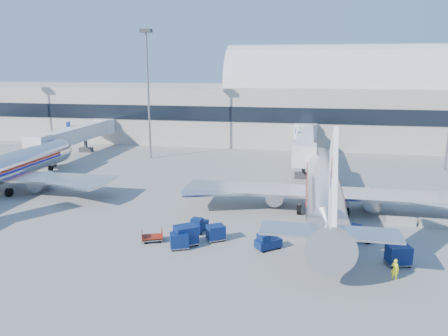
% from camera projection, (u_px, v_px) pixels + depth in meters
% --- Properties ---
extents(ground, '(260.00, 260.00, 0.00)m').
position_uv_depth(ground, '(229.00, 221.00, 47.38)').
color(ground, gray).
rests_on(ground, ground).
extents(terminal, '(170.00, 28.15, 21.00)m').
position_uv_depth(terminal, '(215.00, 105.00, 101.69)').
color(terminal, '#B2AA9E').
rests_on(terminal, ground).
extents(airliner_main, '(32.00, 37.26, 12.07)m').
position_uv_depth(airliner_main, '(324.00, 188.00, 49.18)').
color(airliner_main, silver).
rests_on(airliner_main, ground).
extents(jetbridge_near, '(4.40, 27.50, 6.25)m').
position_uv_depth(jetbridge_near, '(305.00, 141.00, 74.54)').
color(jetbridge_near, silver).
rests_on(jetbridge_near, ground).
extents(jetbridge_mid, '(4.40, 27.50, 6.25)m').
position_uv_depth(jetbridge_mid, '(79.00, 134.00, 82.29)').
color(jetbridge_mid, silver).
rests_on(jetbridge_mid, ground).
extents(mast_west, '(2.00, 1.20, 22.60)m').
position_uv_depth(mast_west, '(148.00, 75.00, 76.39)').
color(mast_west, slate).
rests_on(mast_west, ground).
extents(barrier_near, '(3.00, 0.55, 0.90)m').
position_uv_depth(barrier_near, '(401.00, 221.00, 45.87)').
color(barrier_near, '#9E9E96').
rests_on(barrier_near, ground).
extents(barrier_mid, '(3.00, 0.55, 0.90)m').
position_uv_depth(barrier_mid, '(434.00, 223.00, 45.26)').
color(barrier_mid, '#9E9E96').
rests_on(barrier_mid, ground).
extents(tug_lead, '(2.59, 2.41, 1.55)m').
position_uv_depth(tug_lead, '(267.00, 242.00, 39.81)').
color(tug_lead, '#0A1A4C').
rests_on(tug_lead, ground).
extents(tug_right, '(2.54, 1.91, 1.49)m').
position_uv_depth(tug_right, '(360.00, 234.00, 41.82)').
color(tug_right, '#0A1A4C').
rests_on(tug_right, ground).
extents(tug_left, '(1.57, 2.54, 1.55)m').
position_uv_depth(tug_left, '(198.00, 225.00, 44.05)').
color(tug_left, '#0A1A4C').
rests_on(tug_left, ground).
extents(cart_train_a, '(2.16, 2.03, 1.52)m').
position_uv_depth(cart_train_a, '(216.00, 232.00, 41.80)').
color(cart_train_a, '#0A1A4C').
rests_on(cart_train_a, ground).
extents(cart_train_b, '(2.70, 2.59, 1.89)m').
position_uv_depth(cart_train_b, '(186.00, 235.00, 40.66)').
color(cart_train_b, '#0A1A4C').
rests_on(cart_train_b, ground).
extents(cart_train_c, '(2.07, 1.86, 1.50)m').
position_uv_depth(cart_train_c, '(179.00, 240.00, 39.90)').
color(cart_train_c, '#0A1A4C').
rests_on(cart_train_c, ground).
extents(cart_solo_near, '(2.35, 1.91, 1.89)m').
position_uv_depth(cart_solo_near, '(322.00, 251.00, 37.19)').
color(cart_solo_near, '#0A1A4C').
rests_on(cart_solo_near, ground).
extents(cart_solo_far, '(2.26, 1.93, 1.72)m').
position_uv_depth(cart_solo_far, '(398.00, 255.00, 36.60)').
color(cart_solo_far, '#0A1A4C').
rests_on(cart_solo_far, ground).
extents(cart_open_red, '(2.35, 2.03, 0.53)m').
position_uv_depth(cart_open_red, '(152.00, 238.00, 41.65)').
color(cart_open_red, slate).
rests_on(cart_open_red, ground).
extents(ramp_worker, '(0.74, 0.70, 1.70)m').
position_uv_depth(ramp_worker, '(395.00, 269.00, 34.15)').
color(ramp_worker, '#CFDC17').
rests_on(ramp_worker, ground).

